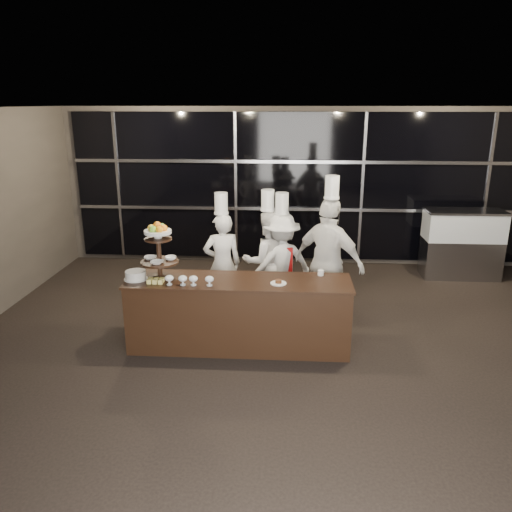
# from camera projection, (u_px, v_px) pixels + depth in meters

# --- Properties ---
(room) EXTENTS (10.00, 10.00, 10.00)m
(room) POSITION_uv_depth(u_px,v_px,m) (307.00, 272.00, 4.81)
(room) COLOR black
(room) RESTS_ON ground
(window_wall) EXTENTS (8.60, 0.10, 2.80)m
(window_wall) POSITION_uv_depth(u_px,v_px,m) (298.00, 188.00, 9.52)
(window_wall) COLOR black
(window_wall) RESTS_ON ground
(buffet_counter) EXTENTS (2.84, 0.74, 0.92)m
(buffet_counter) POSITION_uv_depth(u_px,v_px,m) (239.00, 313.00, 6.42)
(buffet_counter) COLOR black
(buffet_counter) RESTS_ON ground
(display_stand) EXTENTS (0.48, 0.48, 0.74)m
(display_stand) POSITION_uv_depth(u_px,v_px,m) (159.00, 247.00, 6.22)
(display_stand) COLOR black
(display_stand) RESTS_ON buffet_counter
(compotes) EXTENTS (0.61, 0.11, 0.12)m
(compotes) POSITION_uv_depth(u_px,v_px,m) (189.00, 279.00, 6.09)
(compotes) COLOR silver
(compotes) RESTS_ON buffet_counter
(layer_cake) EXTENTS (0.30, 0.30, 0.11)m
(layer_cake) POSITION_uv_depth(u_px,v_px,m) (136.00, 275.00, 6.30)
(layer_cake) COLOR white
(layer_cake) RESTS_ON buffet_counter
(pastry_squares) EXTENTS (0.20, 0.13, 0.05)m
(pastry_squares) POSITION_uv_depth(u_px,v_px,m) (156.00, 281.00, 6.18)
(pastry_squares) COLOR #E0D46D
(pastry_squares) RESTS_ON buffet_counter
(small_plate) EXTENTS (0.20, 0.20, 0.05)m
(small_plate) POSITION_uv_depth(u_px,v_px,m) (278.00, 283.00, 6.15)
(small_plate) COLOR white
(small_plate) RESTS_ON buffet_counter
(chef_cup) EXTENTS (0.08, 0.08, 0.07)m
(chef_cup) POSITION_uv_depth(u_px,v_px,m) (321.00, 273.00, 6.45)
(chef_cup) COLOR white
(chef_cup) RESTS_ON buffet_counter
(display_case) EXTENTS (1.36, 0.59, 1.24)m
(display_case) POSITION_uv_depth(u_px,v_px,m) (462.00, 240.00, 8.97)
(display_case) COLOR #A5A5AA
(display_case) RESTS_ON ground
(chef_a) EXTENTS (0.64, 0.52, 1.84)m
(chef_a) POSITION_uv_depth(u_px,v_px,m) (222.00, 262.00, 7.38)
(chef_a) COLOR white
(chef_a) RESTS_ON ground
(chef_b) EXTENTS (0.90, 0.79, 1.86)m
(chef_b) POSITION_uv_depth(u_px,v_px,m) (267.00, 260.00, 7.48)
(chef_b) COLOR silver
(chef_b) RESTS_ON ground
(chef_c) EXTENTS (1.14, 0.93, 1.83)m
(chef_c) POSITION_uv_depth(u_px,v_px,m) (281.00, 263.00, 7.41)
(chef_c) COLOR silver
(chef_c) RESTS_ON ground
(chef_d) EXTENTS (1.14, 0.98, 2.14)m
(chef_d) POSITION_uv_depth(u_px,v_px,m) (329.00, 262.00, 6.94)
(chef_d) COLOR white
(chef_d) RESTS_ON ground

